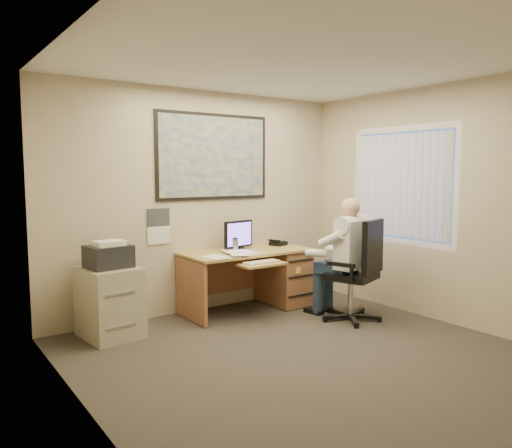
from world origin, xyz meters
TOP-DOWN VIEW (x-y plane):
  - room_shell at (0.00, 0.00)m, footprint 4.00×4.50m
  - desk at (0.75, 1.90)m, footprint 1.60×0.97m
  - world_map at (0.17, 2.23)m, footprint 1.56×0.03m
  - wall_calendar at (-0.58, 2.24)m, footprint 0.28×0.01m
  - window_blinds at (1.97, 0.80)m, footprint 0.06×1.40m
  - filing_cabinet at (-1.31, 1.87)m, footprint 0.59×0.68m
  - office_chair at (1.17, 0.80)m, footprint 0.90×0.90m
  - person at (1.19, 0.88)m, footprint 0.71×0.91m

SIDE VIEW (x-z plane):
  - office_chair at x=1.17m, z-range -0.25..0.94m
  - filing_cabinet at x=-1.31m, z-range -0.07..0.94m
  - desk at x=0.75m, z-range -0.11..0.99m
  - person at x=1.19m, z-range 0.00..1.42m
  - wall_calendar at x=-0.58m, z-range 0.87..1.29m
  - room_shell at x=0.00m, z-range 0.00..2.70m
  - window_blinds at x=1.97m, z-range 0.90..2.20m
  - world_map at x=0.17m, z-range 1.37..2.43m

